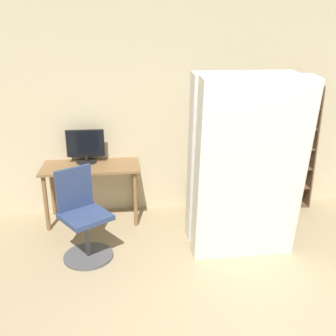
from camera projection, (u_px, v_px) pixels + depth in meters
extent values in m
cube|color=#C6B793|center=(199.00, 108.00, 4.81)|extent=(8.00, 0.06, 2.70)
cube|color=brown|center=(91.00, 167.00, 4.57)|extent=(1.18, 0.56, 0.03)
cylinder|color=brown|center=(46.00, 203.00, 4.43)|extent=(0.05, 0.05, 0.70)
cylinder|color=brown|center=(135.00, 199.00, 4.54)|extent=(0.05, 0.05, 0.70)
cylinder|color=brown|center=(53.00, 189.00, 4.84)|extent=(0.05, 0.05, 0.70)
cylinder|color=brown|center=(134.00, 186.00, 4.96)|extent=(0.05, 0.05, 0.70)
cylinder|color=black|center=(87.00, 161.00, 4.68)|extent=(0.25, 0.25, 0.02)
cylinder|color=black|center=(86.00, 158.00, 4.67)|extent=(0.04, 0.04, 0.07)
cube|color=black|center=(85.00, 143.00, 4.61)|extent=(0.46, 0.02, 0.34)
cube|color=black|center=(85.00, 143.00, 4.61)|extent=(0.44, 0.03, 0.32)
cylinder|color=#4C4C51|center=(89.00, 256.00, 3.97)|extent=(0.52, 0.52, 0.03)
cylinder|color=#4C4C51|center=(87.00, 237.00, 3.89)|extent=(0.05, 0.05, 0.42)
cube|color=navy|center=(85.00, 217.00, 3.82)|extent=(0.61, 0.61, 0.05)
cube|color=navy|center=(74.00, 188.00, 3.88)|extent=(0.35, 0.26, 0.45)
cube|color=brown|center=(268.00, 149.00, 4.92)|extent=(0.02, 0.28, 1.64)
cube|color=brown|center=(312.00, 147.00, 4.99)|extent=(0.02, 0.28, 1.64)
cube|color=brown|center=(286.00, 146.00, 5.08)|extent=(0.63, 0.02, 1.64)
cube|color=brown|center=(284.00, 204.00, 5.22)|extent=(0.59, 0.24, 0.02)
cube|color=brown|center=(286.00, 186.00, 5.13)|extent=(0.59, 0.24, 0.02)
cube|color=brown|center=(288.00, 168.00, 5.05)|extent=(0.59, 0.24, 0.02)
cube|color=brown|center=(290.00, 148.00, 4.96)|extent=(0.59, 0.24, 0.02)
cube|color=brown|center=(292.00, 128.00, 4.87)|extent=(0.59, 0.24, 0.02)
cube|color=brown|center=(294.00, 107.00, 4.78)|extent=(0.59, 0.24, 0.02)
cube|color=brown|center=(297.00, 86.00, 4.69)|extent=(0.59, 0.24, 0.02)
cube|color=silver|center=(265.00, 197.00, 5.17)|extent=(0.03, 0.20, 0.21)
cube|color=#7A2D84|center=(268.00, 199.00, 5.16)|extent=(0.03, 0.14, 0.18)
cube|color=#7A2D84|center=(272.00, 200.00, 5.12)|extent=(0.02, 0.15, 0.18)
cube|color=silver|center=(272.00, 196.00, 5.19)|extent=(0.04, 0.16, 0.21)
cube|color=red|center=(274.00, 198.00, 5.19)|extent=(0.02, 0.14, 0.17)
cube|color=silver|center=(277.00, 198.00, 5.17)|extent=(0.02, 0.19, 0.18)
cube|color=gold|center=(267.00, 180.00, 5.08)|extent=(0.03, 0.19, 0.19)
cube|color=silver|center=(269.00, 178.00, 5.10)|extent=(0.03, 0.18, 0.21)
cube|color=#232328|center=(272.00, 179.00, 5.06)|extent=(0.03, 0.16, 0.23)
cube|color=teal|center=(274.00, 179.00, 5.10)|extent=(0.03, 0.16, 0.20)
cube|color=orange|center=(276.00, 178.00, 5.10)|extent=(0.03, 0.16, 0.23)
cube|color=#1E4C9E|center=(279.00, 178.00, 5.11)|extent=(0.02, 0.20, 0.20)
cube|color=#7A2D84|center=(280.00, 179.00, 5.13)|extent=(0.03, 0.18, 0.18)
cube|color=teal|center=(269.00, 161.00, 4.99)|extent=(0.04, 0.14, 0.19)
cube|color=#7A2D84|center=(272.00, 162.00, 4.99)|extent=(0.03, 0.18, 0.16)
cube|color=gold|center=(275.00, 162.00, 4.99)|extent=(0.03, 0.15, 0.16)
cube|color=#287A38|center=(277.00, 159.00, 5.02)|extent=(0.03, 0.14, 0.22)
cube|color=teal|center=(270.00, 142.00, 4.93)|extent=(0.04, 0.14, 0.15)
cube|color=#1E4C9E|center=(275.00, 141.00, 4.87)|extent=(0.02, 0.15, 0.21)
cube|color=#7A2D84|center=(275.00, 141.00, 4.94)|extent=(0.02, 0.15, 0.16)
cube|color=gold|center=(279.00, 141.00, 4.91)|extent=(0.04, 0.15, 0.19)
cube|color=orange|center=(281.00, 140.00, 4.91)|extent=(0.02, 0.16, 0.22)
cube|color=#287A38|center=(283.00, 140.00, 4.92)|extent=(0.04, 0.15, 0.21)
cube|color=#7A2D84|center=(286.00, 140.00, 4.93)|extent=(0.03, 0.19, 0.21)
cube|color=teal|center=(290.00, 142.00, 4.90)|extent=(0.03, 0.15, 0.17)
cube|color=orange|center=(272.00, 122.00, 4.83)|extent=(0.03, 0.16, 0.15)
cube|color=silver|center=(276.00, 121.00, 4.77)|extent=(0.03, 0.16, 0.20)
cube|color=#7A2D84|center=(276.00, 119.00, 4.85)|extent=(0.02, 0.15, 0.22)
cube|color=silver|center=(280.00, 119.00, 4.82)|extent=(0.04, 0.19, 0.23)
cube|color=orange|center=(284.00, 119.00, 4.83)|extent=(0.03, 0.17, 0.21)
cube|color=silver|center=(287.00, 121.00, 4.80)|extent=(0.03, 0.18, 0.18)
cube|color=silver|center=(289.00, 119.00, 4.82)|extent=(0.04, 0.15, 0.22)
cube|color=silver|center=(292.00, 120.00, 4.85)|extent=(0.03, 0.20, 0.20)
cube|color=#7A2D84|center=(275.00, 99.00, 4.73)|extent=(0.04, 0.20, 0.19)
cube|color=silver|center=(279.00, 98.00, 4.69)|extent=(0.02, 0.14, 0.23)
cube|color=#232328|center=(280.00, 100.00, 4.74)|extent=(0.03, 0.15, 0.18)
cube|color=teal|center=(283.00, 98.00, 4.75)|extent=(0.04, 0.19, 0.22)
cube|color=gold|center=(286.00, 100.00, 4.73)|extent=(0.02, 0.16, 0.17)
cube|color=#232328|center=(289.00, 100.00, 4.73)|extent=(0.03, 0.19, 0.18)
cube|color=teal|center=(290.00, 100.00, 4.80)|extent=(0.04, 0.14, 0.15)
cube|color=silver|center=(249.00, 172.00, 3.70)|extent=(1.06, 0.47, 1.89)
cube|color=beige|center=(300.00, 170.00, 3.75)|extent=(0.01, 0.47, 1.86)
cube|color=silver|center=(238.00, 160.00, 4.08)|extent=(1.06, 0.43, 1.89)
cube|color=beige|center=(284.00, 158.00, 4.13)|extent=(0.01, 0.43, 1.86)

